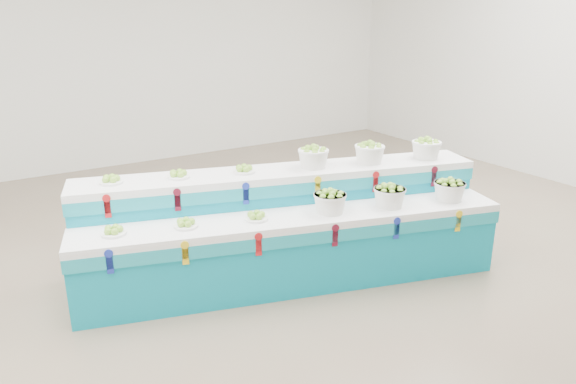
% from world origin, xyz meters
% --- Properties ---
extents(ground, '(10.00, 10.00, 0.00)m').
position_xyz_m(ground, '(0.00, 0.00, 0.00)').
color(ground, '#75604E').
rests_on(ground, ground).
extents(back_wall, '(10.00, 0.00, 10.00)m').
position_xyz_m(back_wall, '(0.00, 5.00, 2.00)').
color(back_wall, silver).
rests_on(back_wall, ground).
extents(display_stand, '(4.16, 2.12, 1.02)m').
position_xyz_m(display_stand, '(-0.14, 0.07, 0.51)').
color(display_stand, '#0A8AA6').
rests_on(display_stand, ground).
extents(plate_lower_left, '(0.26, 0.26, 0.09)m').
position_xyz_m(plate_lower_left, '(-1.75, 0.28, 0.76)').
color(plate_lower_left, white).
rests_on(plate_lower_left, display_stand).
extents(plate_lower_mid, '(0.26, 0.26, 0.09)m').
position_xyz_m(plate_lower_mid, '(-1.17, 0.11, 0.76)').
color(plate_lower_mid, white).
rests_on(plate_lower_mid, display_stand).
extents(plate_lower_right, '(0.26, 0.26, 0.09)m').
position_xyz_m(plate_lower_right, '(-0.57, -0.06, 0.76)').
color(plate_lower_right, white).
rests_on(plate_lower_right, display_stand).
extents(basket_lower_left, '(0.38, 0.38, 0.22)m').
position_xyz_m(basket_lower_left, '(0.11, -0.26, 0.83)').
color(basket_lower_left, silver).
rests_on(basket_lower_left, display_stand).
extents(basket_lower_mid, '(0.38, 0.38, 0.22)m').
position_xyz_m(basket_lower_mid, '(0.70, -0.43, 0.83)').
color(basket_lower_mid, silver).
rests_on(basket_lower_mid, display_stand).
extents(basket_lower_right, '(0.38, 0.38, 0.22)m').
position_xyz_m(basket_lower_right, '(1.32, -0.61, 0.83)').
color(basket_lower_right, silver).
rests_on(basket_lower_right, display_stand).
extents(plate_upper_left, '(0.26, 0.26, 0.09)m').
position_xyz_m(plate_upper_left, '(-1.61, 0.76, 1.06)').
color(plate_upper_left, white).
rests_on(plate_upper_left, display_stand).
extents(plate_upper_mid, '(0.26, 0.26, 0.09)m').
position_xyz_m(plate_upper_mid, '(-1.03, 0.59, 1.06)').
color(plate_upper_mid, white).
rests_on(plate_upper_mid, display_stand).
extents(plate_upper_right, '(0.26, 0.26, 0.09)m').
position_xyz_m(plate_upper_right, '(-0.43, 0.42, 1.06)').
color(plate_upper_right, white).
rests_on(plate_upper_right, display_stand).
extents(basket_upper_left, '(0.38, 0.38, 0.22)m').
position_xyz_m(basket_upper_left, '(0.25, 0.22, 1.13)').
color(basket_upper_left, silver).
rests_on(basket_upper_left, display_stand).
extents(basket_upper_mid, '(0.38, 0.38, 0.22)m').
position_xyz_m(basket_upper_mid, '(0.83, 0.05, 1.13)').
color(basket_upper_mid, silver).
rests_on(basket_upper_mid, display_stand).
extents(basket_upper_right, '(0.38, 0.38, 0.22)m').
position_xyz_m(basket_upper_right, '(1.46, -0.13, 1.13)').
color(basket_upper_right, silver).
rests_on(basket_upper_right, display_stand).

